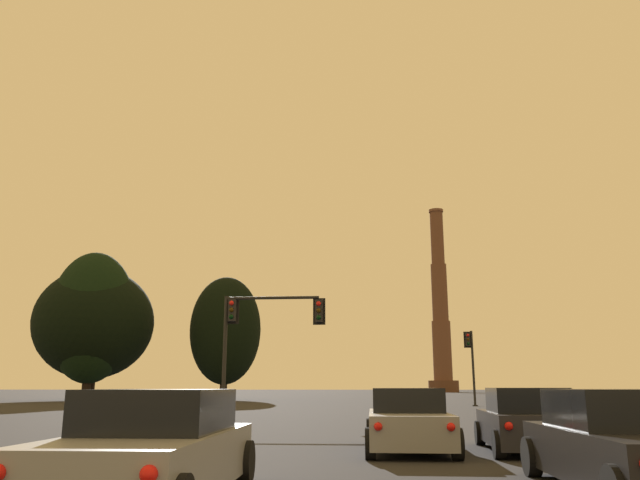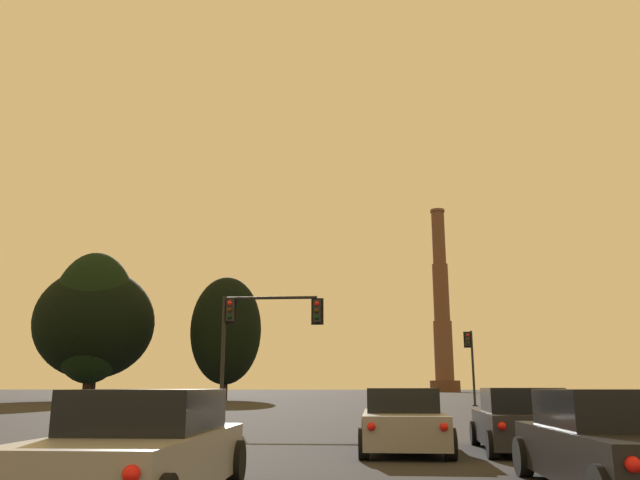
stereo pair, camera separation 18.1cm
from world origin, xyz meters
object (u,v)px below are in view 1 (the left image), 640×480
at_px(traffic_light_overhead_left, 259,324).
at_px(sedan_left_lane_third, 154,450).
at_px(hatchback_right_lane_second, 525,422).
at_px(sedan_center_lane_second, 408,421).
at_px(smokestack, 441,318).
at_px(sedan_right_lane_third, 628,445).
at_px(traffic_light_far_right, 471,356).

bearing_deg(traffic_light_overhead_left, sedan_left_lane_third, -83.38).
bearing_deg(hatchback_right_lane_second, sedan_center_lane_second, 179.26).
xyz_separation_m(hatchback_right_lane_second, smokestack, (15.33, 155.39, 18.89)).
xyz_separation_m(sedan_center_lane_second, sedan_right_lane_third, (2.71, -6.02, 0.00)).
bearing_deg(sedan_right_lane_third, smokestack, 84.35).
bearing_deg(sedan_right_lane_third, traffic_light_far_right, 83.92).
bearing_deg(traffic_light_overhead_left, sedan_right_lane_third, -65.81).
bearing_deg(smokestack, hatchback_right_lane_second, -95.63).
height_order(hatchback_right_lane_second, traffic_light_far_right, traffic_light_far_right).
distance_m(sedan_center_lane_second, hatchback_right_lane_second, 2.69).
bearing_deg(sedan_right_lane_third, traffic_light_overhead_left, 113.96).
bearing_deg(sedan_left_lane_third, smokestack, 81.06).
xyz_separation_m(hatchback_right_lane_second, traffic_light_far_right, (4.17, 34.57, 3.08)).
bearing_deg(traffic_light_overhead_left, hatchback_right_lane_second, -57.38).
distance_m(sedan_left_lane_third, traffic_light_overhead_left, 21.11).
height_order(hatchback_right_lane_second, traffic_light_overhead_left, traffic_light_overhead_left).
bearing_deg(sedan_center_lane_second, hatchback_right_lane_second, -3.39).
xyz_separation_m(sedan_right_lane_third, traffic_light_far_right, (4.15, 40.43, 3.08)).
height_order(sedan_center_lane_second, smokestack, smokestack).
distance_m(hatchback_right_lane_second, traffic_light_far_right, 34.96).
height_order(hatchback_right_lane_second, sedan_left_lane_third, hatchback_right_lane_second).
distance_m(sedan_center_lane_second, traffic_light_overhead_left, 15.23).
bearing_deg(sedan_right_lane_third, hatchback_right_lane_second, 90.03).
bearing_deg(traffic_light_far_right, traffic_light_overhead_left, -121.67).
bearing_deg(smokestack, sedan_left_lane_third, -97.60).
xyz_separation_m(traffic_light_overhead_left, traffic_light_far_right, (12.91, 20.92, -0.54)).
bearing_deg(sedan_center_lane_second, sedan_right_lane_third, -65.80).
xyz_separation_m(sedan_right_lane_third, hatchback_right_lane_second, (-0.03, 5.86, -0.00)).
bearing_deg(sedan_left_lane_third, sedan_center_lane_second, 61.62).
bearing_deg(sedan_left_lane_third, sedan_right_lane_third, 8.90).
bearing_deg(traffic_light_far_right, sedan_left_lane_third, -104.19).
bearing_deg(traffic_light_far_right, smokestack, 84.72).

